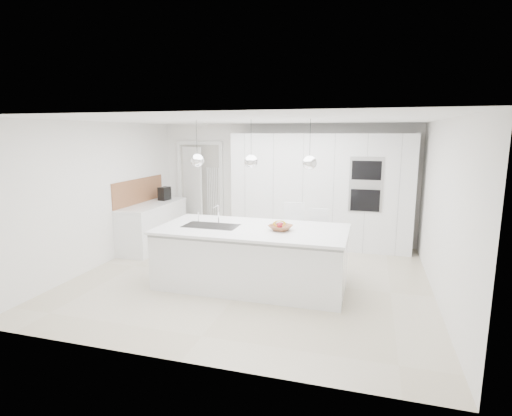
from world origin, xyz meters
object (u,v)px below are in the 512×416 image
(bar_stool_left, at_px, (292,236))
(espresso_machine, at_px, (164,194))
(island_base, at_px, (251,259))
(bar_stool_right, at_px, (317,241))
(fruit_bowl, at_px, (281,228))

(bar_stool_left, bearing_deg, espresso_machine, 150.55)
(island_base, xyz_separation_m, bar_stool_right, (0.87, 0.90, 0.10))
(island_base, relative_size, bar_stool_left, 2.50)
(island_base, xyz_separation_m, espresso_machine, (-2.53, 1.97, 0.61))
(espresso_machine, xyz_separation_m, bar_stool_right, (3.40, -1.07, -0.51))
(espresso_machine, bearing_deg, bar_stool_left, -10.50)
(fruit_bowl, bearing_deg, bar_stool_left, 90.53)
(fruit_bowl, height_order, espresso_machine, espresso_machine)
(island_base, relative_size, bar_stool_right, 2.66)
(island_base, distance_m, bar_stool_left, 1.09)
(island_base, bearing_deg, bar_stool_right, 45.94)
(island_base, distance_m, fruit_bowl, 0.68)
(island_base, height_order, bar_stool_left, bar_stool_left)
(fruit_bowl, height_order, bar_stool_right, bar_stool_right)
(fruit_bowl, xyz_separation_m, espresso_machine, (-2.98, 1.96, 0.10))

